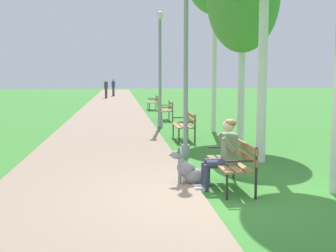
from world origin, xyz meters
TOP-DOWN VIEW (x-y plane):
  - ground_plane at (0.00, 0.00)m, footprint 120.00×120.00m
  - paved_path at (-2.04, 24.00)m, footprint 3.62×60.00m
  - park_bench_near at (0.41, 0.53)m, footprint 0.55×1.50m
  - park_bench_mid at (0.45, 6.45)m, footprint 0.55×1.50m
  - park_bench_far at (0.52, 12.42)m, footprint 0.55×1.50m
  - park_bench_furthest at (0.41, 18.33)m, footprint 0.55×1.50m
  - person_seated_on_near_bench at (0.20, 0.50)m, footprint 0.74×0.49m
  - dog_grey at (-0.33, 0.85)m, footprint 0.83×0.36m
  - lamp_post_near at (0.02, 3.65)m, footprint 0.24×0.24m
  - lamp_post_mid at (-0.04, 9.62)m, footprint 0.24×0.24m
  - pedestrian_distant at (-2.70, 31.27)m, footprint 0.32×0.22m
  - pedestrian_further_distant at (-2.12, 34.82)m, footprint 0.32×0.22m

SIDE VIEW (x-z plane):
  - ground_plane at x=0.00m, z-range 0.00..0.00m
  - paved_path at x=-2.04m, z-range 0.00..0.04m
  - dog_grey at x=-0.33m, z-range -0.09..0.61m
  - park_bench_near at x=0.41m, z-range 0.09..0.94m
  - park_bench_mid at x=0.45m, z-range 0.09..0.94m
  - park_bench_far at x=0.52m, z-range 0.09..0.94m
  - park_bench_furthest at x=0.41m, z-range 0.09..0.94m
  - person_seated_on_near_bench at x=0.20m, z-range 0.06..1.31m
  - pedestrian_distant at x=-2.70m, z-range 0.02..1.67m
  - pedestrian_further_distant at x=-2.12m, z-range 0.02..1.67m
  - lamp_post_mid at x=-0.04m, z-range 0.07..4.45m
  - lamp_post_near at x=0.02m, z-range 0.08..4.73m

